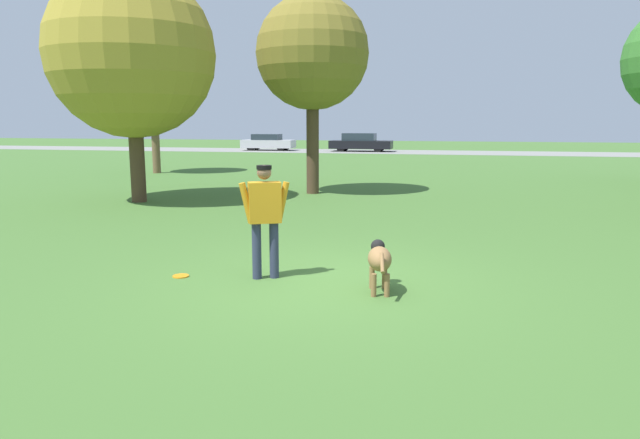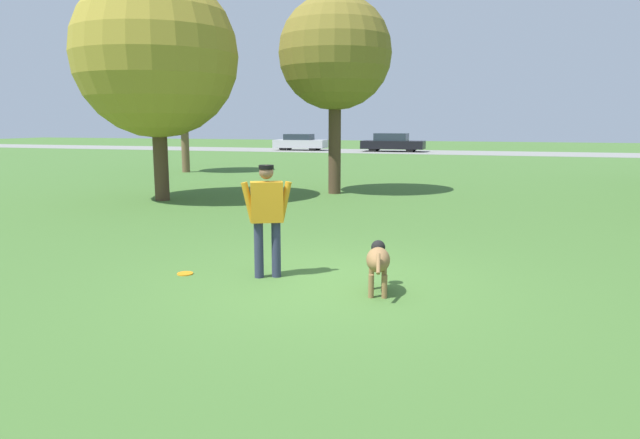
{
  "view_description": "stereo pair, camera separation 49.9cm",
  "coord_description": "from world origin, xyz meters",
  "px_view_note": "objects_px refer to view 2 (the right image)",
  "views": [
    {
      "loc": [
        1.71,
        -7.42,
        2.18
      ],
      "look_at": [
        0.01,
        -0.15,
        0.9
      ],
      "focal_mm": 32.0,
      "sensor_mm": 36.0,
      "label": 1
    },
    {
      "loc": [
        2.19,
        -7.29,
        2.18
      ],
      "look_at": [
        0.01,
        -0.15,
        0.9
      ],
      "focal_mm": 32.0,
      "sensor_mm": 36.0,
      "label": 2
    }
  ],
  "objects_px": {
    "person": "(267,212)",
    "frisbee": "(185,274)",
    "parked_car_black": "(393,143)",
    "tree_near_left": "(156,55)",
    "parked_car_silver": "(300,142)",
    "tree_mid_center": "(335,54)",
    "dog": "(378,260)",
    "tree_far_left": "(182,75)"
  },
  "relations": [
    {
      "from": "dog",
      "to": "parked_car_black",
      "type": "height_order",
      "value": "parked_car_black"
    },
    {
      "from": "frisbee",
      "to": "tree_near_left",
      "type": "relative_size",
      "value": 0.04
    },
    {
      "from": "tree_mid_center",
      "to": "parked_car_black",
      "type": "xyz_separation_m",
      "value": [
        -2.62,
        25.48,
        -3.52
      ]
    },
    {
      "from": "tree_far_left",
      "to": "tree_mid_center",
      "type": "relative_size",
      "value": 0.97
    },
    {
      "from": "frisbee",
      "to": "parked_car_silver",
      "type": "height_order",
      "value": "parked_car_silver"
    },
    {
      "from": "parked_car_black",
      "to": "parked_car_silver",
      "type": "bearing_deg",
      "value": -178.91
    },
    {
      "from": "tree_mid_center",
      "to": "parked_car_black",
      "type": "relative_size",
      "value": 1.28
    },
    {
      "from": "person",
      "to": "parked_car_silver",
      "type": "xyz_separation_m",
      "value": [
        -11.55,
        34.99,
        -0.32
      ]
    },
    {
      "from": "tree_mid_center",
      "to": "parked_car_black",
      "type": "bearing_deg",
      "value": 95.87
    },
    {
      "from": "dog",
      "to": "tree_far_left",
      "type": "distance_m",
      "value": 19.52
    },
    {
      "from": "person",
      "to": "frisbee",
      "type": "bearing_deg",
      "value": 164.65
    },
    {
      "from": "dog",
      "to": "tree_mid_center",
      "type": "xyz_separation_m",
      "value": [
        -3.33,
        9.86,
        3.76
      ]
    },
    {
      "from": "tree_mid_center",
      "to": "tree_near_left",
      "type": "xyz_separation_m",
      "value": [
        -4.23,
        -2.92,
        -0.23
      ]
    },
    {
      "from": "tree_near_left",
      "to": "frisbee",
      "type": "bearing_deg",
      "value": -55.58
    },
    {
      "from": "tree_far_left",
      "to": "tree_near_left",
      "type": "distance_m",
      "value": 9.24
    },
    {
      "from": "frisbee",
      "to": "parked_car_black",
      "type": "bearing_deg",
      "value": 95.02
    },
    {
      "from": "dog",
      "to": "frisbee",
      "type": "relative_size",
      "value": 4.27
    },
    {
      "from": "dog",
      "to": "frisbee",
      "type": "height_order",
      "value": "dog"
    },
    {
      "from": "parked_car_silver",
      "to": "tree_mid_center",
      "type": "bearing_deg",
      "value": -70.63
    },
    {
      "from": "frisbee",
      "to": "tree_far_left",
      "type": "height_order",
      "value": "tree_far_left"
    },
    {
      "from": "dog",
      "to": "parked_car_black",
      "type": "bearing_deg",
      "value": -1.89
    },
    {
      "from": "frisbee",
      "to": "dog",
      "type": "bearing_deg",
      "value": -1.34
    },
    {
      "from": "frisbee",
      "to": "tree_far_left",
      "type": "xyz_separation_m",
      "value": [
        -8.76,
        15.17,
        4.16
      ]
    },
    {
      "from": "frisbee",
      "to": "parked_car_silver",
      "type": "distance_m",
      "value": 36.69
    },
    {
      "from": "parked_car_silver",
      "to": "person",
      "type": "bearing_deg",
      "value": -73.58
    },
    {
      "from": "dog",
      "to": "tree_mid_center",
      "type": "height_order",
      "value": "tree_mid_center"
    },
    {
      "from": "dog",
      "to": "tree_far_left",
      "type": "relative_size",
      "value": 0.17
    },
    {
      "from": "person",
      "to": "parked_car_black",
      "type": "bearing_deg",
      "value": 71.69
    },
    {
      "from": "person",
      "to": "tree_far_left",
      "type": "bearing_deg",
      "value": 98.36
    },
    {
      "from": "dog",
      "to": "tree_near_left",
      "type": "xyz_separation_m",
      "value": [
        -7.56,
        6.94,
        3.53
      ]
    },
    {
      "from": "person",
      "to": "frisbee",
      "type": "distance_m",
      "value": 1.54
    },
    {
      "from": "dog",
      "to": "tree_near_left",
      "type": "height_order",
      "value": "tree_near_left"
    },
    {
      "from": "tree_mid_center",
      "to": "parked_car_silver",
      "type": "xyz_separation_m",
      "value": [
        -9.86,
        25.41,
        -3.56
      ]
    },
    {
      "from": "person",
      "to": "frisbee",
      "type": "xyz_separation_m",
      "value": [
        -1.21,
        -0.21,
        -0.94
      ]
    },
    {
      "from": "parked_car_silver",
      "to": "dog",
      "type": "bearing_deg",
      "value": -71.34
    },
    {
      "from": "tree_near_left",
      "to": "parked_car_silver",
      "type": "relative_size",
      "value": 1.53
    },
    {
      "from": "tree_near_left",
      "to": "parked_car_black",
      "type": "relative_size",
      "value": 1.34
    },
    {
      "from": "frisbee",
      "to": "tree_mid_center",
      "type": "distance_m",
      "value": 10.66
    },
    {
      "from": "dog",
      "to": "tree_far_left",
      "type": "bearing_deg",
      "value": 25.86
    },
    {
      "from": "dog",
      "to": "parked_car_silver",
      "type": "distance_m",
      "value": 37.65
    },
    {
      "from": "dog",
      "to": "frisbee",
      "type": "xyz_separation_m",
      "value": [
        -2.85,
        0.07,
        -0.42
      ]
    },
    {
      "from": "parked_car_black",
      "to": "frisbee",
      "type": "bearing_deg",
      "value": -84.51
    }
  ]
}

